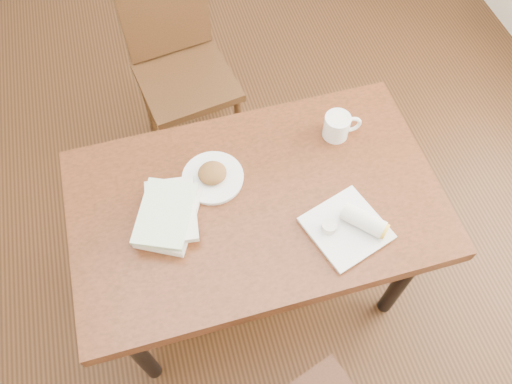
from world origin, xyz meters
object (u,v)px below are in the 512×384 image
object	(u,v)px
table	(256,212)
coffee_mug	(338,126)
book_stack	(168,214)
plate_burrito	(352,226)
plate_scone	(213,176)
chair_far	(178,57)

from	to	relation	value
table	coffee_mug	world-z (taller)	coffee_mug
coffee_mug	book_stack	world-z (taller)	coffee_mug
coffee_mug	book_stack	size ratio (longest dim) A/B	0.47
table	plate_burrito	world-z (taller)	plate_burrito
plate_burrito	book_stack	xyz separation A→B (m)	(-0.56, 0.20, 0.01)
plate_scone	book_stack	bearing A→B (deg)	-147.09
coffee_mug	book_stack	bearing A→B (deg)	-164.46
table	plate_burrito	size ratio (longest dim) A/B	4.33
chair_far	coffee_mug	xyz separation A→B (m)	(0.47, -0.75, 0.25)
chair_far	coffee_mug	bearing A→B (deg)	-58.13
table	coffee_mug	distance (m)	0.42
plate_burrito	book_stack	world-z (taller)	plate_burrito
chair_far	table	bearing A→B (deg)	-83.29
table	chair_far	world-z (taller)	chair_far
chair_far	plate_scone	xyz separation A→B (m)	(-0.01, -0.82, 0.22)
table	chair_far	distance (m)	0.95
table	book_stack	xyz separation A→B (m)	(-0.29, 0.01, 0.12)
table	plate_scone	size ratio (longest dim) A/B	5.89
chair_far	plate_burrito	size ratio (longest dim) A/B	3.30
coffee_mug	book_stack	xyz separation A→B (m)	(-0.65, -0.18, -0.02)
chair_far	plate_burrito	bearing A→B (deg)	-71.52
plate_scone	coffee_mug	xyz separation A→B (m)	(0.48, 0.07, 0.03)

